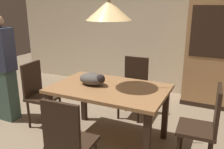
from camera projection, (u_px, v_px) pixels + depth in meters
back_wall at (154, 18)px, 4.69m from camera, size 6.40×0.10×2.90m
dining_table at (109, 95)px, 2.99m from camera, size 1.40×0.90×0.75m
chair_near_front at (68, 140)px, 2.27m from camera, size 0.42×0.42×0.93m
chair_right_side at (205, 124)px, 2.57m from camera, size 0.42×0.42×0.93m
chair_left_side at (39, 92)px, 3.49m from camera, size 0.43×0.43×0.93m
chair_far_back at (134, 84)px, 3.79m from camera, size 0.41×0.41×0.93m
cat_sleeping at (93, 79)px, 3.02m from camera, size 0.39×0.22×0.16m
pendant_lamp at (109, 10)px, 2.70m from camera, size 0.52×0.52×1.30m
hutch_bookcase at (220, 56)px, 4.04m from camera, size 1.12×0.45×1.85m
person_standing at (3, 69)px, 3.58m from camera, size 0.36×0.22×1.58m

